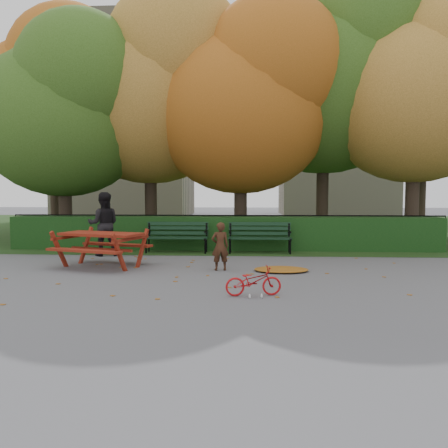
# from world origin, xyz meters

# --- Properties ---
(ground) EXTENTS (90.00, 90.00, 0.00)m
(ground) POSITION_xyz_m (0.00, 0.00, 0.00)
(ground) COLOR slate
(ground) RESTS_ON ground
(grass_strip) EXTENTS (90.00, 90.00, 0.00)m
(grass_strip) POSITION_xyz_m (0.00, 14.00, 0.01)
(grass_strip) COLOR #1B3313
(grass_strip) RESTS_ON ground
(building_left) EXTENTS (10.00, 7.00, 15.00)m
(building_left) POSITION_xyz_m (-9.00, 26.00, 7.50)
(building_left) COLOR #9F967D
(building_left) RESTS_ON ground
(building_right) EXTENTS (9.00, 6.00, 12.00)m
(building_right) POSITION_xyz_m (8.00, 28.00, 6.00)
(building_right) COLOR #9F967D
(building_right) RESTS_ON ground
(hedge) EXTENTS (13.00, 0.90, 1.00)m
(hedge) POSITION_xyz_m (0.00, 4.50, 0.50)
(hedge) COLOR black
(hedge) RESTS_ON ground
(iron_fence) EXTENTS (14.00, 0.04, 1.02)m
(iron_fence) POSITION_xyz_m (0.00, 5.30, 0.54)
(iron_fence) COLOR black
(iron_fence) RESTS_ON ground
(tree_a) EXTENTS (5.88, 5.60, 7.48)m
(tree_a) POSITION_xyz_m (-5.19, 5.58, 4.52)
(tree_a) COLOR #30231B
(tree_a) RESTS_ON ground
(tree_b) EXTENTS (6.72, 6.40, 8.79)m
(tree_b) POSITION_xyz_m (-2.44, 6.75, 5.40)
(tree_b) COLOR #30231B
(tree_b) RESTS_ON ground
(tree_c) EXTENTS (6.30, 6.00, 8.00)m
(tree_c) POSITION_xyz_m (0.83, 5.96, 4.82)
(tree_c) COLOR #30231B
(tree_c) RESTS_ON ground
(tree_d) EXTENTS (7.14, 6.80, 9.58)m
(tree_d) POSITION_xyz_m (3.88, 7.23, 5.98)
(tree_d) COLOR #30231B
(tree_d) RESTS_ON ground
(tree_e) EXTENTS (6.09, 5.80, 8.16)m
(tree_e) POSITION_xyz_m (6.52, 5.77, 5.08)
(tree_e) COLOR #30231B
(tree_e) RESTS_ON ground
(tree_f) EXTENTS (6.93, 6.60, 9.19)m
(tree_f) POSITION_xyz_m (-7.13, 9.24, 5.69)
(tree_f) COLOR #30231B
(tree_f) RESTS_ON ground
(tree_g) EXTENTS (6.30, 6.00, 8.55)m
(tree_g) POSITION_xyz_m (8.33, 9.76, 5.37)
(tree_g) COLOR #30231B
(tree_g) RESTS_ON ground
(bench_left) EXTENTS (1.80, 0.57, 0.88)m
(bench_left) POSITION_xyz_m (-1.30, 3.70, 0.52)
(bench_left) COLOR black
(bench_left) RESTS_ON ground
(bench_right) EXTENTS (1.80, 0.57, 0.88)m
(bench_right) POSITION_xyz_m (1.10, 3.70, 0.52)
(bench_right) COLOR black
(bench_right) RESTS_ON ground
(picnic_table) EXTENTS (2.25, 2.02, 0.91)m
(picnic_table) POSITION_xyz_m (-2.65, 1.08, 0.62)
(picnic_table) COLOR maroon
(picnic_table) RESTS_ON ground
(leaf_pile) EXTENTS (1.44, 1.26, 0.08)m
(leaf_pile) POSITION_xyz_m (1.50, 0.75, 0.04)
(leaf_pile) COLOR brown
(leaf_pile) RESTS_ON ground
(leaf_scatter) EXTENTS (9.00, 5.70, 0.01)m
(leaf_scatter) POSITION_xyz_m (0.00, 0.30, 0.01)
(leaf_scatter) COLOR brown
(leaf_scatter) RESTS_ON ground
(child) EXTENTS (0.44, 0.34, 1.08)m
(child) POSITION_xyz_m (0.14, 0.80, 0.54)
(child) COLOR #3A2012
(child) RESTS_ON ground
(adult) EXTENTS (0.99, 0.86, 1.75)m
(adult) POSITION_xyz_m (-3.20, 2.90, 0.87)
(adult) COLOR black
(adult) RESTS_ON ground
(bicycle) EXTENTS (0.99, 0.49, 0.50)m
(bicycle) POSITION_xyz_m (0.86, -1.60, 0.25)
(bicycle) COLOR #B81114
(bicycle) RESTS_ON ground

